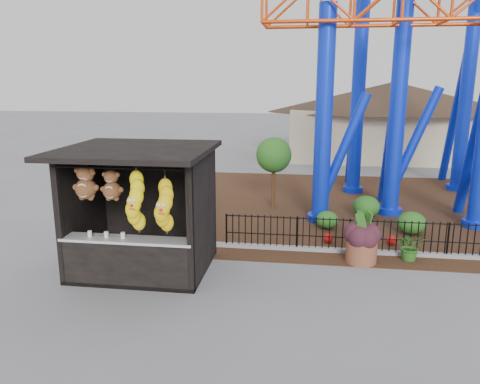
# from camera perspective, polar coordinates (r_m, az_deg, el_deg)

# --- Properties ---
(ground) EXTENTS (120.00, 120.00, 0.00)m
(ground) POSITION_cam_1_polar(r_m,az_deg,el_deg) (10.62, 2.09, -12.56)
(ground) COLOR slate
(ground) RESTS_ON ground
(mulch_bed) EXTENTS (18.00, 12.00, 0.02)m
(mulch_bed) POSITION_cam_1_polar(r_m,az_deg,el_deg) (18.35, 17.35, -1.87)
(mulch_bed) COLOR #331E11
(mulch_bed) RESTS_ON ground
(curb) EXTENTS (18.00, 0.18, 0.12)m
(curb) POSITION_cam_1_polar(r_m,az_deg,el_deg) (13.65, 20.59, -7.13)
(curb) COLOR gray
(curb) RESTS_ON ground
(prize_booth) EXTENTS (3.50, 3.40, 3.12)m
(prize_booth) POSITION_cam_1_polar(r_m,az_deg,el_deg) (11.57, -12.27, -2.56)
(prize_booth) COLOR black
(prize_booth) RESTS_ON ground
(picket_fence) EXTENTS (12.20, 0.06, 1.00)m
(picket_fence) POSITION_cam_1_polar(r_m,az_deg,el_deg) (13.74, 24.42, -5.41)
(picket_fence) COLOR black
(picket_fence) RESTS_ON ground
(roller_coaster) EXTENTS (11.00, 6.37, 10.82)m
(roller_coaster) POSITION_cam_1_polar(r_m,az_deg,el_deg) (18.29, 22.34, 18.08)
(roller_coaster) COLOR #0C29D8
(roller_coaster) RESTS_ON ground
(terracotta_planter) EXTENTS (0.96, 0.96, 0.65)m
(terracotta_planter) POSITION_cam_1_polar(r_m,az_deg,el_deg) (12.70, 14.57, -6.93)
(terracotta_planter) COLOR brown
(terracotta_planter) RESTS_ON ground
(planter_foliage) EXTENTS (0.70, 0.70, 0.64)m
(planter_foliage) POSITION_cam_1_polar(r_m,az_deg,el_deg) (12.50, 14.74, -4.15)
(planter_foliage) COLOR #34141E
(planter_foliage) RESTS_ON terracotta_planter
(potted_plant) EXTENTS (0.75, 0.66, 0.78)m
(potted_plant) POSITION_cam_1_polar(r_m,az_deg,el_deg) (13.21, 20.08, -6.23)
(potted_plant) COLOR #2A5D1B
(potted_plant) RESTS_ON ground
(landscaping) EXTENTS (8.59, 3.54, 0.74)m
(landscaping) POSITION_cam_1_polar(r_m,az_deg,el_deg) (16.08, 19.78, -2.98)
(landscaping) COLOR #235619
(landscaping) RESTS_ON mulch_bed
(pavilion) EXTENTS (15.00, 15.00, 4.80)m
(pavilion) POSITION_cam_1_polar(r_m,az_deg,el_deg) (29.96, 18.05, 9.72)
(pavilion) COLOR #BFAD8C
(pavilion) RESTS_ON ground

